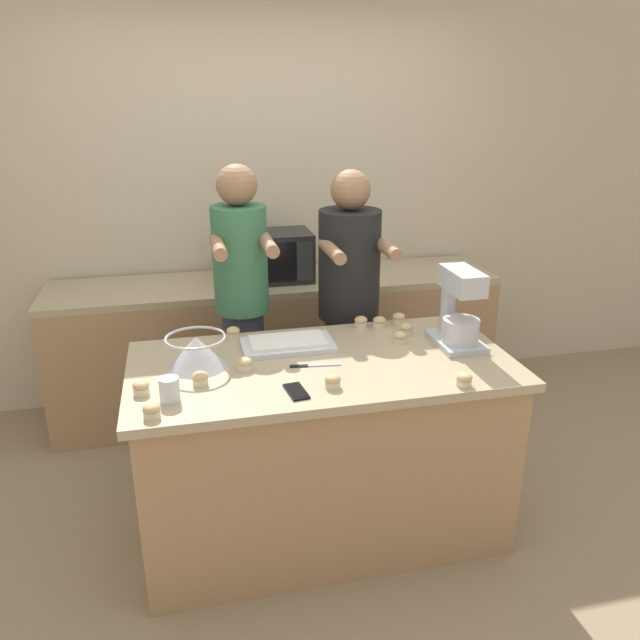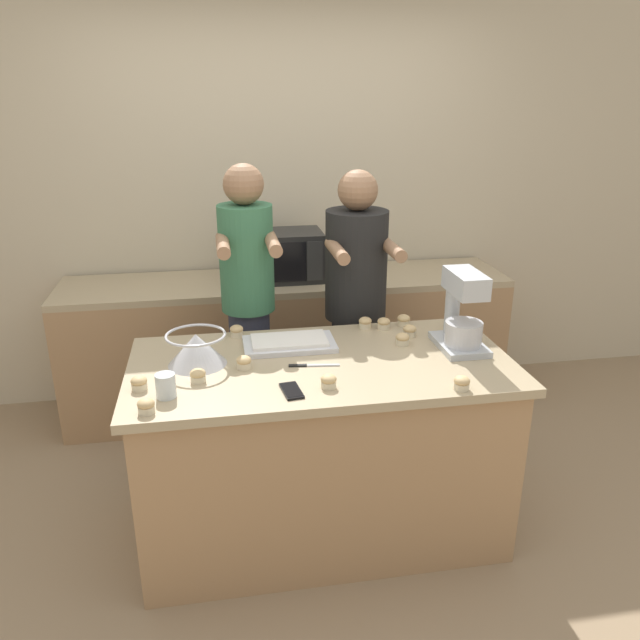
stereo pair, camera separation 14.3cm
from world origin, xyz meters
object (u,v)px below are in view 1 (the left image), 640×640
object	(u,v)px
person_right	(349,313)
cell_phone	(296,391)
cupcake_8	(445,321)
cupcake_10	(399,319)
stand_mixer	(459,312)
cupcake_2	(233,333)
cupcake_5	(200,378)
cupcake_7	(152,411)
cupcake_3	(245,364)
person_left	(243,314)
cupcake_0	(406,329)
cupcake_11	(141,388)
mixing_bowl	(196,351)
drinking_glass	(169,390)
cupcake_1	(400,337)
knife	(312,366)
cupcake_12	(333,381)
cupcake_9	(361,322)
cupcake_6	(464,379)
baking_tray	(288,344)
microwave_oven	(272,256)
cupcake_4	(379,322)

from	to	relation	value
person_right	cell_phone	distance (m)	1.03
cupcake_8	cupcake_10	world-z (taller)	same
stand_mixer	cupcake_8	bearing A→B (deg)	78.44
cupcake_2	cupcake_5	bearing A→B (deg)	-110.79
cupcake_2	cupcake_7	xyz separation A→B (m)	(-0.37, -0.71, 0.00)
cupcake_3	cupcake_8	bearing A→B (deg)	15.65
person_right	cupcake_7	world-z (taller)	person_right
person_left	cupcake_0	size ratio (longest dim) A/B	25.84
person_right	cupcake_11	xyz separation A→B (m)	(-1.07, -0.79, 0.05)
mixing_bowl	drinking_glass	distance (m)	0.32
cupcake_1	cupcake_8	distance (m)	0.34
knife	stand_mixer	bearing A→B (deg)	6.59
cell_phone	cupcake_12	distance (m)	0.15
cupcake_8	cupcake_10	xyz separation A→B (m)	(-0.22, 0.09, 0.00)
drinking_glass	cupcake_5	world-z (taller)	drinking_glass
cupcake_3	cupcake_9	world-z (taller)	same
mixing_bowl	cupcake_3	size ratio (longest dim) A/B	4.06
cupcake_9	cupcake_11	bearing A→B (deg)	-154.24
cupcake_1	cupcake_5	distance (m)	0.97
stand_mixer	person_left	bearing A→B (deg)	147.19
cupcake_0	cupcake_5	xyz separation A→B (m)	(-1.01, -0.33, 0.00)
cupcake_11	cupcake_0	bearing A→B (deg)	16.38
knife	cupcake_6	size ratio (longest dim) A/B	3.40
cupcake_6	person_right	bearing A→B (deg)	101.29
cupcake_2	cupcake_6	world-z (taller)	same
cupcake_2	baking_tray	bearing A→B (deg)	-35.82
mixing_bowl	cupcake_10	size ratio (longest dim) A/B	4.06
cupcake_0	baking_tray	bearing A→B (deg)	-177.24
microwave_oven	cupcake_6	world-z (taller)	microwave_oven
stand_mixer	knife	xyz separation A→B (m)	(-0.72, -0.08, -0.16)
drinking_glass	cupcake_12	world-z (taller)	drinking_glass
stand_mixer	microwave_oven	size ratio (longest dim) A/B	0.76
person_right	cupcake_8	world-z (taller)	person_right
cupcake_6	cell_phone	bearing A→B (deg)	171.95
drinking_glass	cupcake_9	size ratio (longest dim) A/B	1.50
person_right	cupcake_9	bearing A→B (deg)	-93.14
cell_phone	person_left	bearing A→B (deg)	96.72
knife	cupcake_1	distance (m)	0.49
cupcake_8	cupcake_11	xyz separation A→B (m)	(-1.47, -0.42, 0.00)
person_right	cupcake_0	size ratio (longest dim) A/B	25.19
mixing_bowl	cupcake_6	world-z (taller)	mixing_bowl
cupcake_1	cupcake_11	world-z (taller)	same
cupcake_7	cupcake_8	size ratio (longest dim) A/B	1.00
drinking_glass	cupcake_7	distance (m)	0.14
stand_mixer	cupcake_1	bearing A→B (deg)	162.16
microwave_oven	cell_phone	world-z (taller)	microwave_oven
cupcake_3	cupcake_5	bearing A→B (deg)	-152.81
baking_tray	cupcake_7	xyz separation A→B (m)	(-0.60, -0.54, 0.01)
cell_phone	cupcake_8	bearing A→B (deg)	32.12
cupcake_0	cupcake_4	size ratio (longest dim) A/B	1.00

